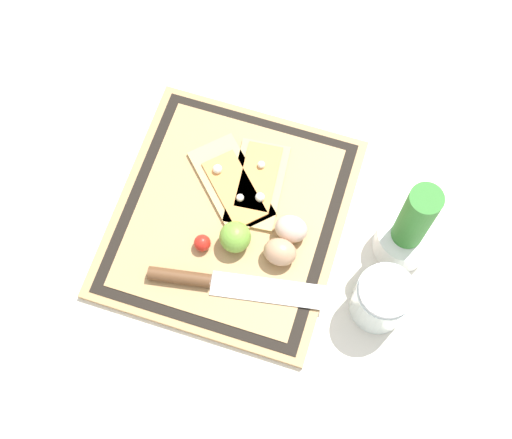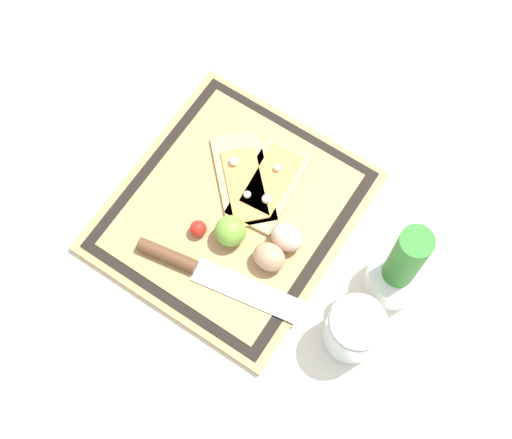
{
  "view_description": "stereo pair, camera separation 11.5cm",
  "coord_description": "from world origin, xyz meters",
  "px_view_note": "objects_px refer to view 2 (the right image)",
  "views": [
    {
      "loc": [
        0.4,
        0.17,
        1.1
      ],
      "look_at": [
        0.0,
        0.05,
        0.03
      ],
      "focal_mm": 50.0,
      "sensor_mm": 36.0,
      "label": 1
    },
    {
      "loc": [
        0.35,
        0.28,
        1.1
      ],
      "look_at": [
        0.0,
        0.05,
        0.03
      ],
      "focal_mm": 50.0,
      "sensor_mm": 36.0,
      "label": 2
    }
  ],
  "objects_px": {
    "egg_brown": "(269,257)",
    "egg_pink": "(288,236)",
    "herb_pot": "(399,270)",
    "cherry_tomato_red": "(198,228)",
    "lime": "(230,231)",
    "sauce_jar": "(354,330)",
    "pizza_slice_far": "(269,184)",
    "pizza_slice_near": "(243,180)",
    "knife": "(192,266)"
  },
  "relations": [
    {
      "from": "lime",
      "to": "herb_pot",
      "type": "bearing_deg",
      "value": 107.25
    },
    {
      "from": "pizza_slice_near",
      "to": "lime",
      "type": "bearing_deg",
      "value": 21.97
    },
    {
      "from": "pizza_slice_near",
      "to": "knife",
      "type": "bearing_deg",
      "value": 5.27
    },
    {
      "from": "egg_pink",
      "to": "cherry_tomato_red",
      "type": "bearing_deg",
      "value": -62.91
    },
    {
      "from": "pizza_slice_near",
      "to": "cherry_tomato_red",
      "type": "xyz_separation_m",
      "value": [
        0.11,
        -0.01,
        0.01
      ]
    },
    {
      "from": "cherry_tomato_red",
      "to": "herb_pot",
      "type": "distance_m",
      "value": 0.32
    },
    {
      "from": "knife",
      "to": "pizza_slice_far",
      "type": "bearing_deg",
      "value": 172.58
    },
    {
      "from": "pizza_slice_near",
      "to": "egg_pink",
      "type": "distance_m",
      "value": 0.13
    },
    {
      "from": "pizza_slice_near",
      "to": "egg_pink",
      "type": "height_order",
      "value": "egg_pink"
    },
    {
      "from": "pizza_slice_far",
      "to": "egg_brown",
      "type": "distance_m",
      "value": 0.13
    },
    {
      "from": "egg_brown",
      "to": "egg_pink",
      "type": "xyz_separation_m",
      "value": [
        -0.05,
        0.01,
        0.0
      ]
    },
    {
      "from": "knife",
      "to": "egg_pink",
      "type": "distance_m",
      "value": 0.16
    },
    {
      "from": "pizza_slice_far",
      "to": "knife",
      "type": "bearing_deg",
      "value": -7.42
    },
    {
      "from": "egg_brown",
      "to": "sauce_jar",
      "type": "bearing_deg",
      "value": 80.11
    },
    {
      "from": "sauce_jar",
      "to": "herb_pot",
      "type": "bearing_deg",
      "value": 174.16
    },
    {
      "from": "knife",
      "to": "sauce_jar",
      "type": "distance_m",
      "value": 0.27
    },
    {
      "from": "cherry_tomato_red",
      "to": "lime",
      "type": "bearing_deg",
      "value": 113.91
    },
    {
      "from": "pizza_slice_near",
      "to": "herb_pot",
      "type": "xyz_separation_m",
      "value": [
        0.01,
        0.29,
        0.05
      ]
    },
    {
      "from": "lime",
      "to": "cherry_tomato_red",
      "type": "height_order",
      "value": "lime"
    },
    {
      "from": "knife",
      "to": "cherry_tomato_red",
      "type": "xyz_separation_m",
      "value": [
        -0.06,
        -0.03,
        0.01
      ]
    },
    {
      "from": "knife",
      "to": "herb_pot",
      "type": "bearing_deg",
      "value": 119.53
    },
    {
      "from": "pizza_slice_far",
      "to": "herb_pot",
      "type": "distance_m",
      "value": 0.26
    },
    {
      "from": "egg_pink",
      "to": "sauce_jar",
      "type": "distance_m",
      "value": 0.18
    },
    {
      "from": "herb_pot",
      "to": "lime",
      "type": "bearing_deg",
      "value": -72.75
    },
    {
      "from": "egg_pink",
      "to": "cherry_tomato_red",
      "type": "height_order",
      "value": "egg_pink"
    },
    {
      "from": "egg_pink",
      "to": "cherry_tomato_red",
      "type": "relative_size",
      "value": 1.94
    },
    {
      "from": "pizza_slice_near",
      "to": "knife",
      "type": "height_order",
      "value": "pizza_slice_near"
    },
    {
      "from": "egg_brown",
      "to": "lime",
      "type": "height_order",
      "value": "lime"
    },
    {
      "from": "herb_pot",
      "to": "cherry_tomato_red",
      "type": "bearing_deg",
      "value": -71.65
    },
    {
      "from": "egg_pink",
      "to": "herb_pot",
      "type": "distance_m",
      "value": 0.18
    },
    {
      "from": "pizza_slice_far",
      "to": "sauce_jar",
      "type": "bearing_deg",
      "value": 59.82
    },
    {
      "from": "pizza_slice_near",
      "to": "lime",
      "type": "height_order",
      "value": "lime"
    },
    {
      "from": "herb_pot",
      "to": "pizza_slice_near",
      "type": "bearing_deg",
      "value": -92.61
    },
    {
      "from": "herb_pot",
      "to": "sauce_jar",
      "type": "height_order",
      "value": "herb_pot"
    },
    {
      "from": "egg_brown",
      "to": "lime",
      "type": "relative_size",
      "value": 1.04
    },
    {
      "from": "pizza_slice_near",
      "to": "cherry_tomato_red",
      "type": "relative_size",
      "value": 6.52
    },
    {
      "from": "lime",
      "to": "sauce_jar",
      "type": "bearing_deg",
      "value": 82.81
    },
    {
      "from": "knife",
      "to": "egg_brown",
      "type": "height_order",
      "value": "egg_brown"
    },
    {
      "from": "pizza_slice_near",
      "to": "pizza_slice_far",
      "type": "xyz_separation_m",
      "value": [
        -0.02,
        0.04,
        0.0
      ]
    },
    {
      "from": "knife",
      "to": "sauce_jar",
      "type": "bearing_deg",
      "value": 99.98
    },
    {
      "from": "egg_brown",
      "to": "herb_pot",
      "type": "relative_size",
      "value": 0.26
    },
    {
      "from": "cherry_tomato_red",
      "to": "knife",
      "type": "bearing_deg",
      "value": 25.5
    },
    {
      "from": "egg_pink",
      "to": "herb_pot",
      "type": "bearing_deg",
      "value": 101.29
    },
    {
      "from": "pizza_slice_far",
      "to": "sauce_jar",
      "type": "height_order",
      "value": "sauce_jar"
    },
    {
      "from": "egg_pink",
      "to": "pizza_slice_far",
      "type": "bearing_deg",
      "value": -130.06
    },
    {
      "from": "egg_brown",
      "to": "herb_pot",
      "type": "bearing_deg",
      "value": 114.02
    },
    {
      "from": "pizza_slice_near",
      "to": "knife",
      "type": "distance_m",
      "value": 0.17
    },
    {
      "from": "egg_brown",
      "to": "egg_pink",
      "type": "bearing_deg",
      "value": 172.85
    },
    {
      "from": "pizza_slice_near",
      "to": "pizza_slice_far",
      "type": "relative_size",
      "value": 1.1
    },
    {
      "from": "pizza_slice_far",
      "to": "sauce_jar",
      "type": "xyz_separation_m",
      "value": [
        0.14,
        0.24,
        0.02
      ]
    }
  ]
}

